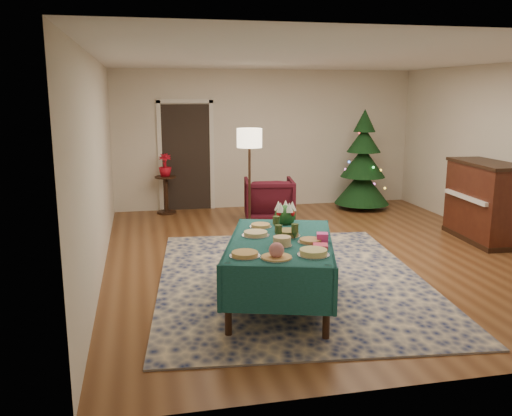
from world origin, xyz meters
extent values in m
plane|color=#593319|center=(0.00, 0.00, 0.00)|extent=(7.00, 7.00, 0.00)
plane|color=white|center=(0.00, 0.00, 2.70)|extent=(7.00, 7.00, 0.00)
plane|color=beige|center=(0.00, 3.50, 1.35)|extent=(6.00, 0.00, 6.00)
plane|color=beige|center=(0.00, -3.50, 1.35)|extent=(6.00, 0.00, 6.00)
plane|color=beige|center=(-3.00, 0.00, 1.35)|extent=(0.00, 7.00, 7.00)
cube|color=black|center=(-1.60, 3.48, 1.02)|extent=(0.92, 0.02, 2.04)
cube|color=silver|center=(-2.10, 3.48, 1.05)|extent=(0.08, 0.04, 2.14)
cube|color=silver|center=(-1.10, 3.48, 1.05)|extent=(0.08, 0.04, 2.14)
cube|color=silver|center=(-1.60, 3.48, 2.10)|extent=(1.08, 0.04, 0.08)
cube|color=#121D47|center=(-0.72, -0.92, 0.01)|extent=(3.62, 4.51, 0.02)
cylinder|color=black|center=(-1.73, -2.33, 0.36)|extent=(0.07, 0.07, 0.73)
cylinder|color=black|center=(-1.25, -0.71, 0.36)|extent=(0.07, 0.07, 0.73)
cylinder|color=black|center=(-0.86, -2.59, 0.36)|extent=(0.07, 0.07, 0.73)
cylinder|color=black|center=(-0.37, -0.98, 0.36)|extent=(0.07, 0.07, 0.73)
cube|color=#134239|center=(-1.05, -1.65, 0.71)|extent=(1.55, 2.07, 0.04)
cube|color=#134239|center=(-0.79, -0.78, 0.50)|extent=(1.06, 0.34, 0.46)
cube|color=#134239|center=(-1.32, -2.53, 0.50)|extent=(1.06, 0.34, 0.46)
cube|color=#134239|center=(-0.55, -1.80, 0.50)|extent=(0.57, 1.80, 0.46)
cube|color=#134239|center=(-1.55, -1.50, 0.50)|extent=(0.57, 1.80, 0.46)
cylinder|color=silver|center=(-1.54, -2.17, 0.73)|extent=(0.30, 0.30, 0.01)
cylinder|color=tan|center=(-1.54, -2.17, 0.76)|extent=(0.25, 0.25, 0.03)
cylinder|color=silver|center=(-1.26, -2.30, 0.73)|extent=(0.30, 0.30, 0.01)
sphere|color=#CC727A|center=(-1.26, -2.30, 0.81)|extent=(0.15, 0.15, 0.15)
cylinder|color=silver|center=(-0.89, -2.27, 0.73)|extent=(0.31, 0.31, 0.01)
cylinder|color=#D8D172|center=(-0.89, -2.27, 0.76)|extent=(0.26, 0.26, 0.05)
cylinder|color=silver|center=(-1.10, -1.90, 0.73)|extent=(0.21, 0.21, 0.01)
cylinder|color=tan|center=(-1.10, -1.90, 0.78)|extent=(0.18, 0.18, 0.09)
cylinder|color=silver|center=(-0.78, -1.84, 0.73)|extent=(0.27, 0.27, 0.01)
cylinder|color=#B2844C|center=(-0.78, -1.84, 0.75)|extent=(0.23, 0.23, 0.03)
cylinder|color=silver|center=(-1.28, -1.45, 0.73)|extent=(0.30, 0.30, 0.01)
cylinder|color=#D8BF7F|center=(-1.28, -1.45, 0.76)|extent=(0.26, 0.26, 0.04)
cylinder|color=silver|center=(-0.94, -1.54, 0.73)|extent=(0.28, 0.28, 0.01)
cylinder|color=maroon|center=(-0.94, -1.54, 0.77)|extent=(0.23, 0.23, 0.06)
cylinder|color=silver|center=(-1.14, -1.09, 0.73)|extent=(0.26, 0.26, 0.01)
cylinder|color=tan|center=(-1.14, -1.09, 0.75)|extent=(0.22, 0.22, 0.03)
cone|color=#2D471E|center=(-1.01, -1.28, 0.77)|extent=(0.07, 0.07, 0.09)
cylinder|color=#2D471E|center=(-1.01, -1.28, 0.85)|extent=(0.08, 0.08, 0.09)
cone|color=#2D471E|center=(-0.91, -1.68, 0.77)|extent=(0.07, 0.07, 0.09)
cylinder|color=#2D471E|center=(-0.91, -1.68, 0.85)|extent=(0.08, 0.08, 0.09)
cone|color=#2D471E|center=(-1.09, -1.69, 0.77)|extent=(0.07, 0.07, 0.09)
cylinder|color=#2D471E|center=(-1.09, -1.69, 0.85)|extent=(0.08, 0.08, 0.09)
cube|color=#F64467|center=(-0.75, -2.05, 0.75)|extent=(0.18, 0.18, 0.04)
cube|color=#EB41A5|center=(-0.65, -1.84, 0.78)|extent=(0.14, 0.14, 0.10)
sphere|color=#1E4C1E|center=(-0.82, -0.96, 0.82)|extent=(0.25, 0.25, 0.25)
cone|color=white|center=(-0.73, -0.96, 0.94)|extent=(0.10, 0.10, 0.12)
cone|color=white|center=(-0.79, -0.88, 0.94)|extent=(0.10, 0.10, 0.12)
cone|color=white|center=(-0.89, -0.91, 0.94)|extent=(0.10, 0.10, 0.12)
cone|color=white|center=(-0.89, -1.02, 0.94)|extent=(0.10, 0.10, 0.12)
cone|color=white|center=(-0.79, -1.05, 0.94)|extent=(0.10, 0.10, 0.12)
sphere|color=#B20C0F|center=(-0.73, -0.90, 0.86)|extent=(0.07, 0.07, 0.07)
sphere|color=#B20C0F|center=(-0.88, -0.88, 0.86)|extent=(0.07, 0.07, 0.07)
sphere|color=#B20C0F|center=(-0.91, -1.03, 0.86)|extent=(0.07, 0.07, 0.07)
sphere|color=#B20C0F|center=(-0.76, -1.05, 0.86)|extent=(0.07, 0.07, 0.07)
imported|color=#3F0D17|center=(-0.27, 2.12, 0.43)|extent=(0.94, 0.90, 0.86)
cylinder|color=#A57F3F|center=(-0.73, 1.61, 0.02)|extent=(0.29, 0.29, 0.03)
cylinder|color=black|center=(-0.73, 1.61, 0.77)|extent=(0.04, 0.04, 1.54)
cylinder|color=#FFEABF|center=(-0.73, 1.61, 1.54)|extent=(0.41, 0.41, 0.31)
cylinder|color=black|center=(-2.02, 3.20, 0.02)|extent=(0.36, 0.36, 0.04)
cylinder|color=black|center=(-2.02, 3.20, 0.35)|extent=(0.08, 0.08, 0.66)
cylinder|color=black|center=(-2.02, 3.20, 0.70)|extent=(0.40, 0.40, 0.03)
imported|color=#B30C1C|center=(-2.02, 3.20, 0.83)|extent=(0.24, 0.42, 0.24)
cylinder|color=black|center=(1.80, 2.87, 0.08)|extent=(0.12, 0.12, 0.16)
cone|color=black|center=(1.80, 2.87, 0.44)|extent=(1.34, 1.34, 0.68)
cone|color=black|center=(1.80, 2.87, 0.92)|extent=(1.10, 1.10, 0.58)
cone|color=black|center=(1.80, 2.87, 1.36)|extent=(0.83, 0.83, 0.49)
cone|color=black|center=(1.80, 2.87, 1.73)|extent=(0.54, 0.54, 0.44)
cube|color=black|center=(2.68, 0.22, 0.04)|extent=(0.71, 1.44, 0.08)
cube|color=#36140D|center=(2.68, 0.22, 0.61)|extent=(0.68, 1.42, 1.14)
cube|color=black|center=(2.68, 0.22, 1.20)|extent=(0.73, 1.46, 0.05)
cube|color=white|center=(2.39, 0.24, 0.69)|extent=(0.20, 1.19, 0.06)
camera|label=1|loc=(-2.48, -7.02, 2.25)|focal=38.00mm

